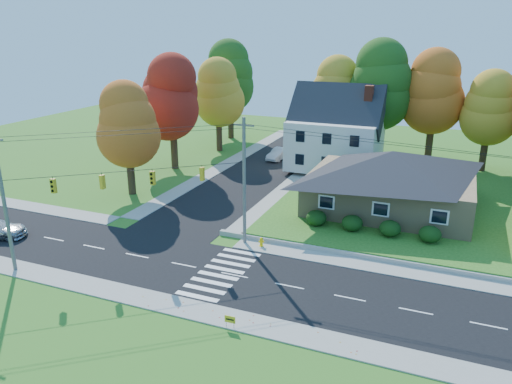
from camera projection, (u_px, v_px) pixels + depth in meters
ground at (234, 275)px, 34.28m from camera, size 120.00×120.00×0.00m
road_main at (234, 275)px, 34.27m from camera, size 90.00×8.00×0.02m
road_cross at (265, 168)px, 59.96m from camera, size 8.00×44.00×0.02m
sidewalk_north at (261, 247)px, 38.65m from camera, size 90.00×2.00×0.08m
sidewalk_south at (200, 311)px, 29.88m from camera, size 90.00×2.00×0.08m
lawn at (449, 201)px, 47.91m from camera, size 30.00×30.00×0.50m
ranch_house at (391, 180)px, 44.38m from camera, size 14.60×10.60×5.40m
colonial_house at (336, 133)px, 57.36m from camera, size 10.40×8.40×9.60m
hedge_row at (371, 226)px, 39.80m from camera, size 10.70×1.70×1.27m
traffic_infrastructure at (240, 198)px, 33.88m from camera, size 38.10×10.66×10.00m
tree_lot_0 at (333, 93)px, 62.17m from camera, size 6.72×6.72×12.51m
tree_lot_1 at (381, 85)px, 58.71m from camera, size 7.84×7.84×14.60m
tree_lot_2 at (435, 92)px, 57.63m from camera, size 7.28×7.28×13.56m
tree_lot_3 at (490, 108)px, 55.00m from camera, size 6.16×6.16×11.47m
tree_west_0 at (127, 124)px, 48.67m from camera, size 6.16×6.16×11.47m
tree_west_1 at (171, 97)px, 57.39m from camera, size 7.28×7.28×13.56m
tree_west_2 at (218, 93)px, 66.00m from camera, size 6.72×6.72×12.51m
tree_west_3 at (230, 77)px, 73.32m from camera, size 7.84×7.84×14.60m
white_car at (279, 154)px, 63.68m from camera, size 2.10×4.50×1.43m
fire_hydrant at (261, 242)px, 38.56m from camera, size 0.46×0.36×0.80m
yard_sign at (230, 320)px, 28.07m from camera, size 0.65×0.05×0.82m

